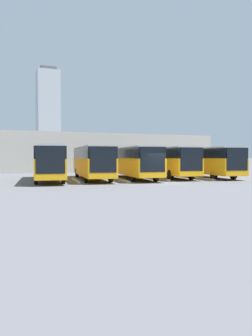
% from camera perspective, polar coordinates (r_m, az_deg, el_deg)
% --- Properties ---
extents(ground_plane, '(600.00, 600.00, 0.00)m').
position_cam_1_polar(ground_plane, '(27.63, 6.20, -2.65)').
color(ground_plane, '#5B5B60').
extents(bus_0, '(4.05, 12.19, 3.17)m').
position_cam_1_polar(bus_0, '(36.52, 13.68, 1.23)').
color(bus_0, orange).
rests_on(bus_0, ground_plane).
extents(curb_divider_0, '(1.08, 6.16, 0.15)m').
position_cam_1_polar(curb_divider_0, '(33.94, 12.57, -1.69)').
color(curb_divider_0, '#B2B2AD').
rests_on(curb_divider_0, ground_plane).
extents(bus_1, '(4.05, 12.19, 3.17)m').
position_cam_1_polar(bus_1, '(35.20, 7.14, 1.25)').
color(bus_1, orange).
rests_on(bus_1, ground_plane).
extents(curb_divider_1, '(1.08, 6.16, 0.15)m').
position_cam_1_polar(curb_divider_1, '(32.73, 5.48, -1.79)').
color(curb_divider_1, '#B2B2AD').
rests_on(curb_divider_1, ground_plane).
extents(bus_2, '(4.05, 12.19, 3.17)m').
position_cam_1_polar(bus_2, '(32.87, 1.28, 1.21)').
color(bus_2, orange).
rests_on(bus_2, ground_plane).
extents(curb_divider_2, '(1.08, 6.16, 0.15)m').
position_cam_1_polar(curb_divider_2, '(30.51, -0.97, -2.06)').
color(curb_divider_2, '#B2B2AD').
rests_on(curb_divider_2, ground_plane).
extents(bus_3, '(4.05, 12.19, 3.17)m').
position_cam_1_polar(bus_3, '(31.92, -5.93, 1.17)').
color(bus_3, orange).
rests_on(bus_3, ground_plane).
extents(curb_divider_3, '(1.08, 6.16, 0.15)m').
position_cam_1_polar(curb_divider_3, '(29.75, -8.80, -2.19)').
color(curb_divider_3, '#B2B2AD').
rests_on(curb_divider_3, ground_plane).
extents(bus_4, '(4.05, 12.19, 3.17)m').
position_cam_1_polar(bus_4, '(30.93, -13.30, 1.10)').
color(bus_4, orange).
rests_on(bus_4, ground_plane).
extents(station_building, '(40.73, 16.50, 5.67)m').
position_cam_1_polar(station_building, '(53.31, -8.01, 2.66)').
color(station_building, '#A8A399').
rests_on(station_building, ground_plane).
extents(office_tower, '(15.13, 15.13, 63.70)m').
position_cam_1_polar(office_tower, '(237.11, -13.42, 9.00)').
color(office_tower, '#ADB2B7').
rests_on(office_tower, ground_plane).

